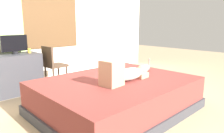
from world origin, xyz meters
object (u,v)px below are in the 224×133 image
(bed, at_px, (116,95))
(chair_by_desk, at_px, (52,64))
(desk, at_px, (14,74))
(tv_monitor, at_px, (14,44))
(person_lying, at_px, (125,73))
(cat, at_px, (145,68))
(cup, at_px, (29,51))

(bed, bearing_deg, chair_by_desk, 94.65)
(desk, xyz_separation_m, tv_monitor, (0.06, -0.00, 0.55))
(bed, xyz_separation_m, desk, (-0.81, 1.90, 0.13))
(person_lying, height_order, chair_by_desk, chair_by_desk)
(desk, relative_size, chair_by_desk, 1.05)
(cat, xyz_separation_m, cup, (-1.19, 1.87, 0.23))
(desk, xyz_separation_m, chair_by_desk, (0.67, -0.22, 0.14))
(tv_monitor, xyz_separation_m, chair_by_desk, (0.62, -0.22, -0.41))
(bed, relative_size, cup, 25.15)
(cat, bearing_deg, tv_monitor, 127.01)
(cat, distance_m, cup, 2.22)
(chair_by_desk, bearing_deg, tv_monitor, 160.38)
(person_lying, relative_size, cat, 2.67)
(cup, bearing_deg, desk, 173.57)
(desk, bearing_deg, person_lying, -67.92)
(tv_monitor, bearing_deg, cat, -52.99)
(person_lying, xyz_separation_m, cup, (-0.53, 2.02, 0.18))
(cup, xyz_separation_m, chair_by_desk, (0.37, -0.19, -0.28))
(person_lying, bearing_deg, bed, 98.64)
(cat, relative_size, tv_monitor, 0.73)
(cup, relative_size, chair_by_desk, 0.10)
(cup, bearing_deg, person_lying, -75.31)
(bed, xyz_separation_m, chair_by_desk, (-0.14, 1.68, 0.27))
(cup, bearing_deg, cat, -57.58)
(cup, bearing_deg, chair_by_desk, -26.69)
(tv_monitor, bearing_deg, bed, -68.40)
(person_lying, distance_m, desk, 2.23)
(person_lying, bearing_deg, desk, 112.08)
(desk, xyz_separation_m, cup, (0.30, -0.03, 0.41))
(desk, bearing_deg, tv_monitor, -0.00)
(chair_by_desk, bearing_deg, bed, -85.35)
(cat, height_order, chair_by_desk, chair_by_desk)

